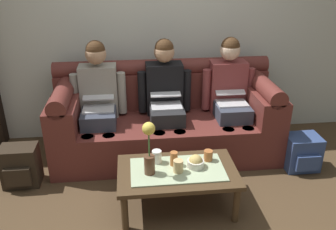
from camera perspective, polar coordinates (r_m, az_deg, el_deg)
ground_plane at (r=3.03m, az=2.01°, el=-16.68°), size 14.00×14.00×0.00m
back_wall_patterned at (r=4.01m, az=-1.30°, el=16.68°), size 6.00×0.12×2.90m
couch at (r=3.81m, az=-0.43°, el=-0.78°), size 2.31×0.88×0.96m
person_left at (r=3.69m, az=-11.06°, el=2.77°), size 0.56×0.67×1.22m
person_middle at (r=3.69m, az=-0.43°, el=3.25°), size 0.56×0.67×1.22m
person_right at (r=3.82m, az=9.84°, el=3.62°), size 0.56×0.67×1.22m
coffee_table at (r=3.00m, az=1.51°, el=-9.44°), size 0.99×0.60×0.37m
flower_vase at (r=2.80m, az=-3.04°, el=-5.39°), size 0.10×0.10×0.45m
snack_bowl at (r=2.99m, az=4.44°, el=-7.56°), size 0.14×0.14×0.12m
cup_near_left at (r=3.08m, az=6.46°, el=-6.45°), size 0.08×0.08×0.09m
cup_near_right at (r=2.99m, az=0.95°, el=-7.00°), size 0.06×0.06×0.12m
cup_far_center at (r=3.03m, az=-1.81°, el=-6.67°), size 0.08×0.08×0.11m
cup_far_left at (r=2.91m, az=1.70°, el=-8.17°), size 0.08×0.08×0.11m
backpack_right at (r=3.83m, az=20.61°, el=-5.66°), size 0.33×0.31×0.35m
backpack_left at (r=3.61m, az=-22.53°, el=-7.60°), size 0.33×0.27×0.39m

